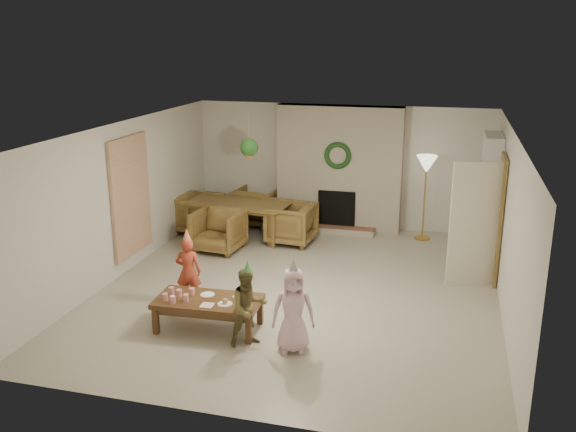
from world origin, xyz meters
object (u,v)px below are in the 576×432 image
(coffee_table_top, at_px, (208,301))
(child_pink, at_px, (293,310))
(dining_chair_right, at_px, (291,223))
(dining_chair_near, at_px, (219,231))
(child_plaid, at_px, (248,307))
(child_red, at_px, (188,272))
(dining_chair_left, at_px, (199,213))
(dining_table, at_px, (239,219))
(dining_chair_far, at_px, (256,206))

(coffee_table_top, xyz_separation_m, child_pink, (1.25, -0.28, 0.15))
(dining_chair_right, bearing_deg, dining_chair_near, -51.34)
(dining_chair_near, xyz_separation_m, dining_chair_right, (1.17, 0.77, 0.00))
(child_pink, bearing_deg, child_plaid, 164.77)
(dining_chair_right, relative_size, child_plaid, 0.83)
(child_pink, bearing_deg, child_red, 137.67)
(coffee_table_top, bearing_deg, dining_chair_left, 111.73)
(dining_table, bearing_deg, dining_chair_right, 0.00)
(dining_chair_right, relative_size, child_red, 0.83)
(dining_chair_right, bearing_deg, child_red, -8.15)
(dining_chair_near, relative_size, child_red, 0.83)
(child_red, height_order, child_pink, child_pink)
(child_red, bearing_deg, dining_table, -94.45)
(dining_chair_right, bearing_deg, dining_chair_left, -90.00)
(dining_table, relative_size, child_pink, 1.82)
(child_red, bearing_deg, dining_chair_far, -96.91)
(child_plaid, xyz_separation_m, child_pink, (0.59, -0.01, 0.03))
(dining_chair_near, height_order, dining_chair_left, same)
(dining_chair_left, bearing_deg, child_red, -154.27)
(dining_table, bearing_deg, dining_chair_left, -180.00)
(dining_chair_near, relative_size, coffee_table_top, 0.60)
(child_red, height_order, child_plaid, child_red)
(dining_chair_far, bearing_deg, child_pink, 117.92)
(child_red, distance_m, child_plaid, 1.56)
(dining_chair_far, bearing_deg, child_plaid, 111.99)
(dining_chair_near, bearing_deg, child_plaid, -57.72)
(child_pink, bearing_deg, dining_chair_far, 97.86)
(dining_chair_right, relative_size, child_pink, 0.78)
(dining_chair_near, distance_m, child_red, 2.37)
(dining_chair_far, xyz_separation_m, dining_chair_left, (-0.95, -0.79, 0.00))
(dining_chair_near, height_order, dining_chair_right, same)
(dining_chair_near, height_order, child_red, child_red)
(dining_chair_far, distance_m, child_plaid, 5.25)
(child_red, bearing_deg, dining_chair_near, -90.21)
(dining_table, distance_m, dining_chair_near, 0.88)
(child_pink, bearing_deg, coffee_table_top, 152.47)
(child_red, bearing_deg, dining_chair_left, -80.26)
(dining_chair_right, xyz_separation_m, child_pink, (1.08, -4.05, 0.16))
(dining_table, height_order, child_red, child_red)
(dining_table, relative_size, dining_chair_near, 2.34)
(dining_table, height_order, dining_chair_left, dining_chair_left)
(dining_chair_left, distance_m, child_pink, 5.22)
(dining_chair_far, xyz_separation_m, coffee_table_top, (0.84, -4.75, 0.01))
(coffee_table_top, distance_m, child_pink, 1.29)
(dining_chair_left, relative_size, child_plaid, 0.83)
(dining_table, distance_m, dining_chair_right, 1.10)
(dining_chair_right, bearing_deg, child_pink, 20.28)
(dining_table, xyz_separation_m, dining_chair_left, (-0.87, 0.08, 0.04))
(dining_chair_near, xyz_separation_m, dining_chair_left, (-0.79, 0.95, 0.00))
(dining_chair_left, xyz_separation_m, child_red, (1.22, -3.28, 0.13))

